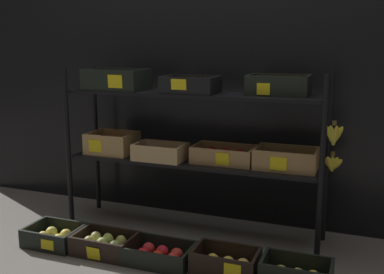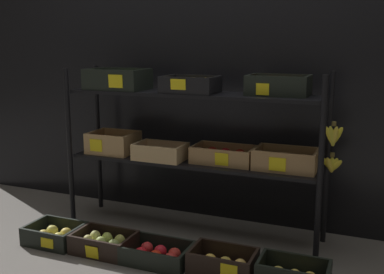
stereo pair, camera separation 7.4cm
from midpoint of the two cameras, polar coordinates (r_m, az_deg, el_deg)
The scene contains 7 objects.
ground_plane at distance 3.04m, azimuth -0.71°, elevation -11.51°, with size 10.00×10.00×0.00m, color #605B56.
storefront_wall at distance 3.15m, azimuth 1.71°, elevation 6.65°, with size 3.99×0.12×1.84m, color black.
display_rack at distance 2.84m, azimuth -0.57°, elevation 1.22°, with size 1.71×0.36×1.03m.
crate_ground_apple_gold at distance 2.98m, azimuth -17.20°, elevation -11.63°, with size 0.32×0.26×0.11m.
crate_ground_pear at distance 2.79m, azimuth -11.39°, elevation -12.82°, with size 0.35×0.24×0.12m.
crate_ground_apple_red at distance 2.64m, azimuth -4.79°, elevation -14.25°, with size 0.37×0.24×0.11m.
crate_ground_right_apple_gold at distance 2.52m, azimuth 3.30°, elevation -15.37°, with size 0.34×0.22×0.13m.
Camera 1 is at (1.00, -2.61, 1.19)m, focal length 43.43 mm.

